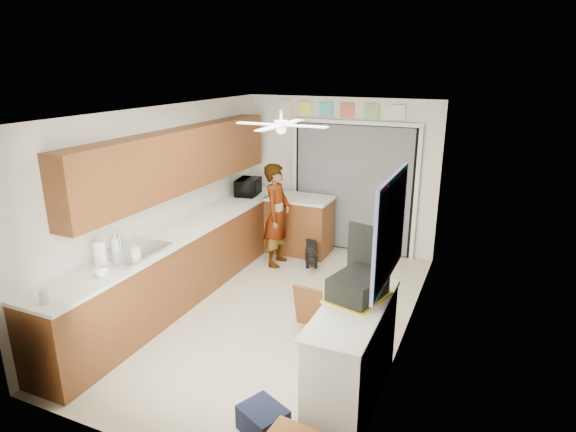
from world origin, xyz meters
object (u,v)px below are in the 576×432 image
(microwave, at_px, (248,187))
(suitcase, at_px, (358,286))
(navy_crate, at_px, (263,420))
(man, at_px, (277,215))
(paper_towel_roll, at_px, (100,253))
(dog, at_px, (311,253))
(soap_bottle, at_px, (115,244))
(cup, at_px, (101,271))

(microwave, height_order, suitcase, microwave)
(navy_crate, bearing_deg, suitcase, 60.55)
(navy_crate, xyz_separation_m, man, (-1.42, 3.33, 0.68))
(paper_towel_roll, xyz_separation_m, man, (0.77, 2.79, -0.28))
(man, xyz_separation_m, dog, (0.51, 0.16, -0.59))
(soap_bottle, distance_m, cup, 0.58)
(cup, bearing_deg, microwave, 92.43)
(soap_bottle, relative_size, navy_crate, 0.74)
(paper_towel_roll, bearing_deg, microwave, 88.86)
(soap_bottle, relative_size, dog, 0.53)
(microwave, distance_m, suitcase, 3.85)
(man, height_order, dog, man)
(microwave, bearing_deg, cup, 172.21)
(cup, relative_size, suitcase, 0.27)
(navy_crate, relative_size, dog, 0.71)
(microwave, relative_size, soap_bottle, 1.76)
(cup, bearing_deg, paper_towel_roll, 135.55)
(suitcase, bearing_deg, dog, 133.63)
(soap_bottle, height_order, paper_towel_roll, paper_towel_roll)
(soap_bottle, distance_m, suitcase, 2.78)
(navy_crate, bearing_deg, paper_towel_roll, 166.30)
(microwave, height_order, dog, microwave)
(soap_bottle, relative_size, man, 0.17)
(microwave, xyz_separation_m, paper_towel_roll, (-0.06, -3.20, 0.01))
(microwave, relative_size, suitcase, 0.94)
(dog, bearing_deg, navy_crate, -98.99)
(navy_crate, height_order, man, man)
(microwave, xyz_separation_m, soap_bottle, (-0.13, -2.90, 0.00))
(cup, height_order, man, man)
(cup, xyz_separation_m, suitcase, (2.50, 0.60, 0.06))
(microwave, distance_m, soap_bottle, 2.91)
(soap_bottle, bearing_deg, navy_crate, -20.22)
(soap_bottle, distance_m, man, 2.65)
(microwave, height_order, soap_bottle, soap_bottle)
(soap_bottle, bearing_deg, suitcase, 2.06)
(paper_towel_roll, bearing_deg, soap_bottle, 102.63)
(cup, relative_size, navy_crate, 0.37)
(man, bearing_deg, suitcase, -145.85)
(cup, bearing_deg, suitcase, 13.48)
(microwave, xyz_separation_m, navy_crate, (2.12, -3.73, -0.96))
(man, bearing_deg, dog, -77.41)
(cup, bearing_deg, navy_crate, -9.44)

